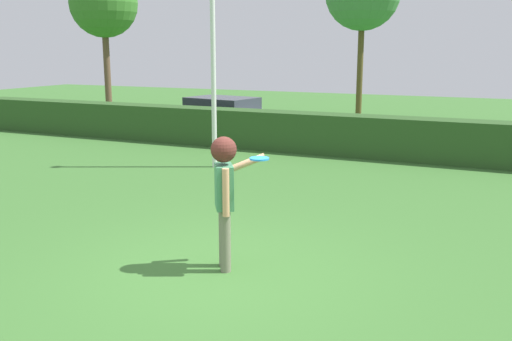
{
  "coord_description": "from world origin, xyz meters",
  "views": [
    {
      "loc": [
        3.39,
        -6.22,
        2.9
      ],
      "look_at": [
        0.01,
        1.19,
        1.15
      ],
      "focal_mm": 40.22,
      "sensor_mm": 36.0,
      "label": 1
    }
  ],
  "objects_px": {
    "person": "(225,186)",
    "lamppost": "(213,43)",
    "parked_car_silver": "(222,114)",
    "frisbee": "(259,159)",
    "oak_tree": "(104,4)"
  },
  "relations": [
    {
      "from": "lamppost",
      "to": "oak_tree",
      "type": "xyz_separation_m",
      "value": [
        -9.9,
        8.33,
        1.73
      ]
    },
    {
      "from": "parked_car_silver",
      "to": "frisbee",
      "type": "bearing_deg",
      "value": -59.93
    },
    {
      "from": "person",
      "to": "lamppost",
      "type": "distance_m",
      "value": 6.98
    },
    {
      "from": "person",
      "to": "frisbee",
      "type": "height_order",
      "value": "person"
    },
    {
      "from": "person",
      "to": "oak_tree",
      "type": "distance_m",
      "value": 19.72
    },
    {
      "from": "frisbee",
      "to": "oak_tree",
      "type": "bearing_deg",
      "value": 134.25
    },
    {
      "from": "frisbee",
      "to": "parked_car_silver",
      "type": "height_order",
      "value": "frisbee"
    },
    {
      "from": "frisbee",
      "to": "lamppost",
      "type": "bearing_deg",
      "value": 123.51
    },
    {
      "from": "lamppost",
      "to": "parked_car_silver",
      "type": "distance_m",
      "value": 6.05
    },
    {
      "from": "person",
      "to": "parked_car_silver",
      "type": "height_order",
      "value": "person"
    },
    {
      "from": "frisbee",
      "to": "parked_car_silver",
      "type": "xyz_separation_m",
      "value": [
        -6.21,
        10.72,
        -0.83
      ]
    },
    {
      "from": "lamppost",
      "to": "frisbee",
      "type": "bearing_deg",
      "value": -56.49
    },
    {
      "from": "oak_tree",
      "to": "frisbee",
      "type": "bearing_deg",
      "value": -45.75
    },
    {
      "from": "person",
      "to": "frisbee",
      "type": "distance_m",
      "value": 0.59
    },
    {
      "from": "parked_car_silver",
      "to": "oak_tree",
      "type": "bearing_deg",
      "value": 156.09
    }
  ]
}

